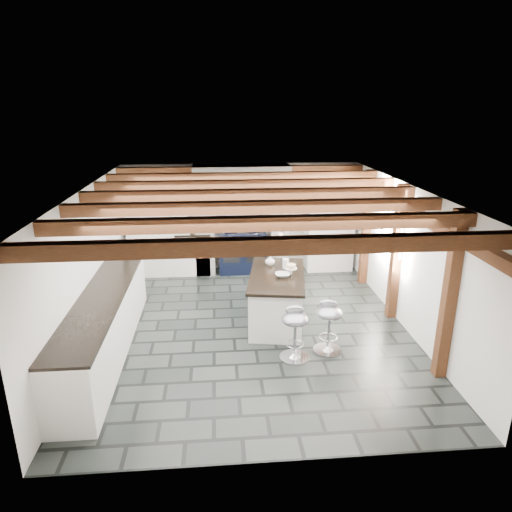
{
  "coord_description": "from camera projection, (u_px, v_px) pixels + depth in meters",
  "views": [
    {
      "loc": [
        -0.52,
        -6.74,
        3.51
      ],
      "look_at": [
        0.1,
        0.4,
        1.1
      ],
      "focal_mm": 32.0,
      "sensor_mm": 36.0,
      "label": 1
    }
  ],
  "objects": [
    {
      "name": "ground",
      "position": [
        252.0,
        327.0,
        7.53
      ],
      "size": [
        6.0,
        6.0,
        0.0
      ],
      "primitive_type": "plane",
      "color": "black",
      "rests_on": "ground"
    },
    {
      "name": "room_shell",
      "position": [
        213.0,
        241.0,
        8.48
      ],
      "size": [
        6.0,
        6.03,
        6.0
      ],
      "color": "white",
      "rests_on": "ground"
    },
    {
      "name": "bar_stool_near",
      "position": [
        329.0,
        321.0,
        6.65
      ],
      "size": [
        0.47,
        0.47,
        0.8
      ],
      "rotation": [
        0.0,
        0.0,
        -0.25
      ],
      "color": "silver",
      "rests_on": "ground"
    },
    {
      "name": "kitchen_island",
      "position": [
        277.0,
        297.0,
        7.62
      ],
      "size": [
        1.14,
        1.81,
        1.12
      ],
      "rotation": [
        0.0,
        0.0,
        -0.16
      ],
      "color": "white",
      "rests_on": "ground"
    },
    {
      "name": "bar_stool_far",
      "position": [
        295.0,
        327.0,
        6.46
      ],
      "size": [
        0.43,
        0.43,
        0.79
      ],
      "rotation": [
        0.0,
        0.0,
        -0.03
      ],
      "color": "silver",
      "rests_on": "ground"
    },
    {
      "name": "range_cooker",
      "position": [
        242.0,
        251.0,
        9.91
      ],
      "size": [
        1.0,
        0.63,
        0.99
      ],
      "color": "black",
      "rests_on": "ground"
    }
  ]
}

